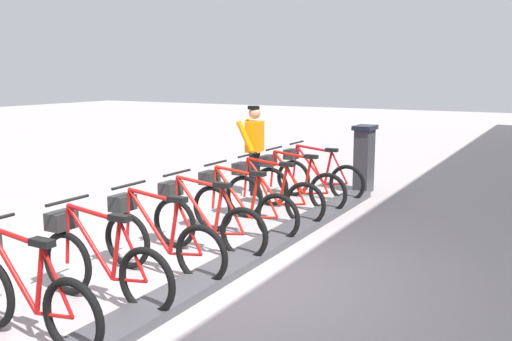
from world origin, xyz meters
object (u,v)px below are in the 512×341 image
(bike_docked_0, at_px, (316,175))
(bike_docked_1, at_px, (295,184))
(bike_docked_4, at_px, (203,220))
(bike_docked_7, at_px, (22,292))
(worker_near_rack, at_px, (254,147))
(bike_docked_3, at_px, (239,206))
(bike_docked_6, at_px, (99,262))
(payment_kiosk, at_px, (364,158))
(bike_docked_5, at_px, (157,238))
(bike_docked_2, at_px, (269,194))

(bike_docked_0, xyz_separation_m, bike_docked_1, (0.00, 0.90, 0.00))
(bike_docked_4, relative_size, bike_docked_7, 1.00)
(bike_docked_7, bearing_deg, worker_near_rack, -79.43)
(bike_docked_0, distance_m, bike_docked_4, 3.61)
(bike_docked_0, height_order, worker_near_rack, worker_near_rack)
(bike_docked_4, height_order, worker_near_rack, worker_near_rack)
(bike_docked_0, relative_size, bike_docked_1, 1.00)
(bike_docked_3, height_order, bike_docked_6, same)
(bike_docked_0, relative_size, bike_docked_7, 1.00)
(payment_kiosk, height_order, bike_docked_7, payment_kiosk)
(bike_docked_4, relative_size, bike_docked_5, 1.00)
(bike_docked_0, height_order, bike_docked_5, same)
(bike_docked_2, height_order, bike_docked_3, same)
(bike_docked_0, xyz_separation_m, bike_docked_7, (0.00, 6.31, 0.00))
(bike_docked_1, bearing_deg, worker_near_rack, -29.26)
(bike_docked_3, relative_size, worker_near_rack, 1.04)
(bike_docked_1, relative_size, bike_docked_3, 1.00)
(bike_docked_2, bearing_deg, worker_near_rack, -53.68)
(payment_kiosk, xyz_separation_m, bike_docked_7, (0.57, 7.28, -0.24))
(payment_kiosk, distance_m, bike_docked_2, 2.84)
(bike_docked_3, bearing_deg, worker_near_rack, -65.16)
(bike_docked_2, relative_size, bike_docked_3, 1.00)
(bike_docked_0, xyz_separation_m, bike_docked_5, (0.00, 4.51, 0.00))
(bike_docked_4, bearing_deg, bike_docked_5, 90.00)
(bike_docked_6, bearing_deg, payment_kiosk, -95.12)
(bike_docked_0, distance_m, bike_docked_1, 0.90)
(worker_near_rack, bearing_deg, bike_docked_0, -166.52)
(bike_docked_2, distance_m, worker_near_rack, 1.96)
(bike_docked_4, relative_size, worker_near_rack, 1.04)
(bike_docked_7, bearing_deg, bike_docked_0, -90.00)
(bike_docked_1, xyz_separation_m, bike_docked_7, (0.00, 5.41, 0.00))
(bike_docked_2, bearing_deg, bike_docked_0, -90.00)
(bike_docked_6, bearing_deg, bike_docked_7, 90.00)
(bike_docked_1, height_order, bike_docked_6, same)
(bike_docked_1, relative_size, bike_docked_6, 1.00)
(bike_docked_3, xyz_separation_m, bike_docked_4, (0.00, 0.90, 0.00))
(bike_docked_6, height_order, worker_near_rack, worker_near_rack)
(payment_kiosk, bearing_deg, bike_docked_2, 78.35)
(bike_docked_1, distance_m, bike_docked_5, 3.61)
(worker_near_rack, bearing_deg, bike_docked_5, 104.89)
(bike_docked_1, bearing_deg, payment_kiosk, -107.00)
(bike_docked_4, bearing_deg, bike_docked_0, -90.00)
(bike_docked_4, xyz_separation_m, bike_docked_5, (0.00, 0.90, 0.00))
(bike_docked_1, xyz_separation_m, worker_near_rack, (1.13, -0.63, 0.48))
(payment_kiosk, distance_m, worker_near_rack, 2.12)
(bike_docked_6, relative_size, bike_docked_7, 1.00)
(bike_docked_2, relative_size, bike_docked_5, 1.00)
(bike_docked_0, bearing_deg, bike_docked_7, 90.00)
(bike_docked_0, distance_m, bike_docked_7, 6.31)
(payment_kiosk, distance_m, bike_docked_5, 5.51)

